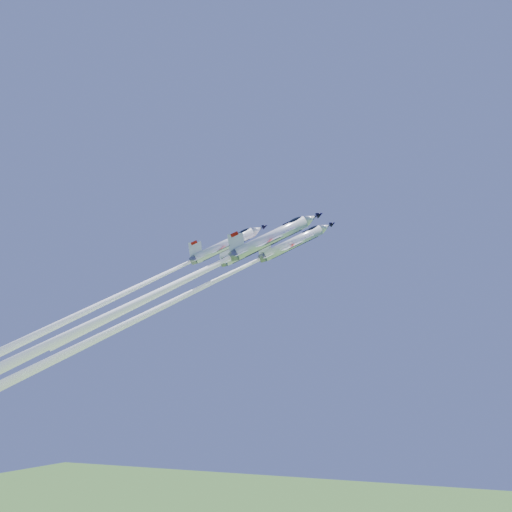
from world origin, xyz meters
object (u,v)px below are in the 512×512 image
at_px(jet_left, 184,282).
at_px(jet_slot, 120,295).
at_px(jet_right, 158,292).
at_px(jet_lead, 183,296).

relative_size(jet_left, jet_slot, 0.81).
bearing_deg(jet_right, jet_left, 157.81).
bearing_deg(jet_lead, jet_slot, -79.18).
height_order(jet_right, jet_slot, jet_right).
distance_m(jet_lead, jet_left, 6.84).
height_order(jet_lead, jet_right, jet_lead).
relative_size(jet_left, jet_right, 0.75).
relative_size(jet_lead, jet_slot, 1.12).
xyz_separation_m(jet_right, jet_slot, (-7.43, 0.13, 0.01)).
relative_size(jet_lead, jet_right, 1.03).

